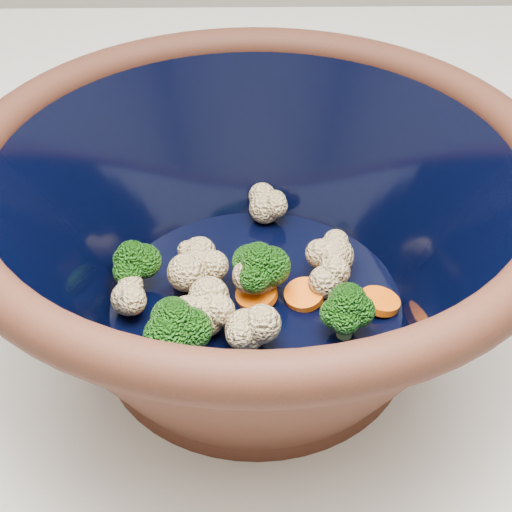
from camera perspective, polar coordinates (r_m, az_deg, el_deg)
The scene contains 2 objects.
mixing_bowl at distance 0.50m, azimuth 0.00°, elevation 1.48°, with size 0.45×0.45×0.17m.
vegetable_pile at distance 0.52m, azimuth -1.74°, elevation -2.22°, with size 0.22×0.19×0.05m.
Camera 1 is at (-0.04, -0.50, 1.31)m, focal length 50.00 mm.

